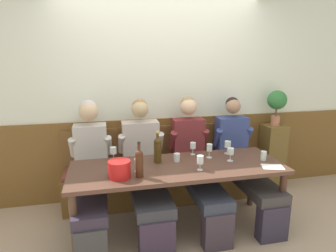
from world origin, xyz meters
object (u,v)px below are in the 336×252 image
(person_center_right_seat, at_px, (195,159))
(person_center_left_seat, at_px, (242,158))
(water_tumbler_right, at_px, (157,155))
(wine_glass_right_end, at_px, (209,148))
(wine_glass_left_end, at_px, (193,146))
(person_right_seat, at_px, (91,166))
(ice_bucket, at_px, (119,169))
(water_tumbler_left, at_px, (264,156))
(wine_glass_by_bottle, at_px, (231,152))
(dining_table, at_px, (178,173))
(wine_glass_center_rear, at_px, (228,145))
(potted_plant, at_px, (277,102))
(wine_bottle_green_tall, at_px, (158,149))
(wall_bench, at_px, (164,179))
(person_left_seat, at_px, (145,165))
(wine_glass_near_bucket, at_px, (200,160))
(wine_glass_mid_left, at_px, (137,163))
(wine_glass_center_front, at_px, (113,151))
(water_tumbler_center, at_px, (177,157))
(wine_bottle_clear_water, at_px, (139,162))

(person_center_right_seat, bearing_deg, person_center_left_seat, -1.47)
(water_tumbler_right, bearing_deg, wine_glass_right_end, -8.19)
(water_tumbler_right, bearing_deg, wine_glass_left_end, 7.73)
(person_right_seat, height_order, ice_bucket, person_right_seat)
(person_center_right_seat, distance_m, wine_glass_left_end, 0.19)
(water_tumbler_left, bearing_deg, wine_glass_by_bottle, 171.37)
(dining_table, distance_m, wine_glass_center_rear, 0.71)
(wine_glass_center_rear, relative_size, potted_plant, 0.31)
(ice_bucket, xyz_separation_m, wine_bottle_green_tall, (0.41, 0.30, 0.06))
(wine_bottle_green_tall, bearing_deg, dining_table, -35.80)
(wall_bench, distance_m, water_tumbler_right, 0.69)
(person_left_seat, height_order, water_tumbler_left, person_left_seat)
(wine_glass_right_end, xyz_separation_m, wine_glass_near_bucket, (-0.21, -0.31, -0.01))
(wine_bottle_green_tall, bearing_deg, wine_glass_by_bottle, -9.30)
(wall_bench, height_order, person_center_left_seat, person_center_left_seat)
(person_left_seat, height_order, wine_glass_near_bucket, person_left_seat)
(wall_bench, distance_m, wine_glass_mid_left, 1.01)
(wine_glass_near_bucket, bearing_deg, wine_glass_center_front, 150.85)
(dining_table, height_order, water_tumbler_center, water_tumbler_center)
(person_center_right_seat, height_order, wine_glass_center_front, person_center_right_seat)
(person_center_left_seat, xyz_separation_m, wine_glass_right_end, (-0.49, -0.18, 0.22))
(ice_bucket, relative_size, wine_glass_center_rear, 1.41)
(wall_bench, bearing_deg, water_tumbler_center, -88.21)
(wine_glass_center_rear, distance_m, potted_plant, 1.09)
(water_tumbler_center, bearing_deg, wine_bottle_clear_water, -144.55)
(person_left_seat, bearing_deg, person_center_left_seat, -0.28)
(ice_bucket, distance_m, water_tumbler_left, 1.54)
(person_center_right_seat, distance_m, wine_glass_right_end, 0.29)
(dining_table, xyz_separation_m, wine_glass_left_end, (0.25, 0.29, 0.18))
(person_center_right_seat, distance_m, wine_bottle_clear_water, 0.93)
(person_center_right_seat, relative_size, wine_glass_center_front, 8.98)
(wine_glass_by_bottle, distance_m, wine_glass_right_end, 0.23)
(person_center_left_seat, xyz_separation_m, wine_glass_left_end, (-0.64, -0.04, 0.20))
(wine_bottle_clear_water, xyz_separation_m, wine_glass_center_rear, (1.06, 0.43, -0.04))
(wine_glass_right_end, bearing_deg, water_tumbler_right, 171.81)
(water_tumbler_left, bearing_deg, person_left_seat, 162.74)
(person_left_seat, xyz_separation_m, person_center_right_seat, (0.59, 0.01, 0.02))
(wine_bottle_clear_water, height_order, wine_glass_mid_left, wine_bottle_clear_water)
(wine_glass_left_end, xyz_separation_m, water_tumbler_left, (0.69, -0.34, -0.05))
(wine_glass_center_front, height_order, water_tumbler_left, wine_glass_center_front)
(wine_glass_center_rear, height_order, water_tumbler_left, wine_glass_center_rear)
(person_center_left_seat, bearing_deg, wine_glass_left_end, -176.54)
(person_center_right_seat, height_order, potted_plant, potted_plant)
(person_center_right_seat, height_order, water_tumbler_left, person_center_right_seat)
(dining_table, relative_size, person_left_seat, 1.64)
(wine_bottle_clear_water, bearing_deg, wine_glass_mid_left, 91.27)
(water_tumbler_right, height_order, water_tumbler_left, water_tumbler_left)
(wine_bottle_green_tall, relative_size, wine_glass_mid_left, 2.65)
(person_left_seat, relative_size, person_center_left_seat, 1.01)
(wall_bench, relative_size, wine_glass_center_rear, 16.82)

